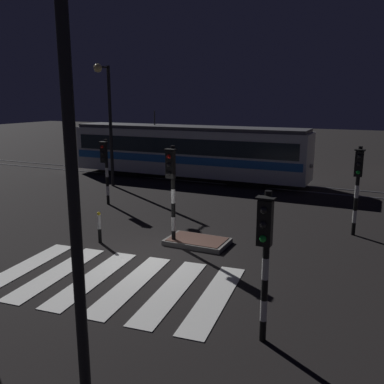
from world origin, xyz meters
The scene contains 13 objects.
ground_plane centered at (0.00, 0.00, 0.00)m, with size 120.00×120.00×0.00m, color black.
rail_near centered at (0.00, 11.78, 0.01)m, with size 80.00×0.12×0.03m, color #59595E.
rail_far centered at (0.00, 13.22, 0.01)m, with size 80.00×0.12×0.03m, color #59595E.
crosswalk_zebra centered at (0.00, -1.91, 0.01)m, with size 6.94×4.58×0.02m.
traffic_island centered at (0.89, 1.86, 0.09)m, with size 2.12×1.29×0.18m.
traffic_light_corner_near_right centered at (4.53, -3.04, 2.11)m, with size 0.36×0.42×3.19m.
traffic_light_corner_far_right centered at (5.69, 5.07, 2.15)m, with size 0.36×0.42×3.26m.
traffic_light_median_centre centered at (0.16, 1.41, 2.24)m, with size 0.36×0.42×3.40m.
traffic_light_corner_far_left centered at (-5.21, 5.04, 2.02)m, with size 0.36×0.42×3.07m.
street_lamp_near_kerb centered at (2.45, -6.28, 4.80)m, with size 0.44×1.21×7.63m.
street_lamp_trackside_left centered at (-7.50, 8.49, 4.27)m, with size 0.44×1.21×6.66m.
tram centered at (-4.60, 12.50, 1.75)m, with size 15.06×2.58×4.15m.
bollard_island_edge centered at (-2.24, 0.55, 0.56)m, with size 0.12×0.12×1.11m.
Camera 1 is at (6.49, -10.68, 4.94)m, focal length 39.26 mm.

